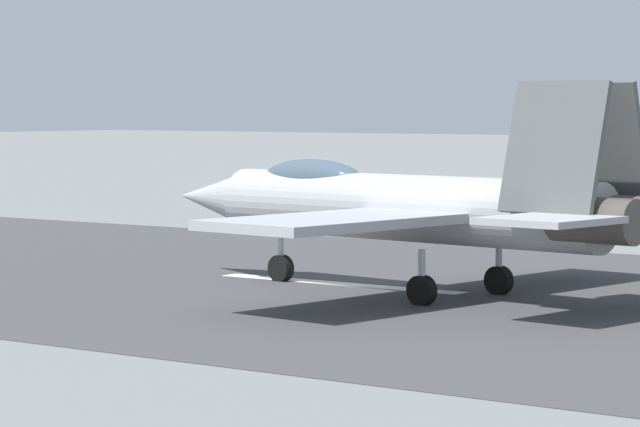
# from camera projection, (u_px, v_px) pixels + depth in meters

# --- Properties ---
(ground_plane) EXTENTS (400.00, 400.00, 0.00)m
(ground_plane) POSITION_uv_depth(u_px,v_px,m) (343.00, 285.00, 45.34)
(ground_plane) COLOR slate
(runway_strip) EXTENTS (240.00, 26.00, 0.02)m
(runway_strip) POSITION_uv_depth(u_px,v_px,m) (343.00, 284.00, 45.33)
(runway_strip) COLOR #3E3D40
(runway_strip) RESTS_ON ground
(fighter_jet) EXTENTS (16.52, 14.56, 5.55)m
(fighter_jet) POSITION_uv_depth(u_px,v_px,m) (411.00, 205.00, 42.71)
(fighter_jet) COLOR #A3A5A9
(fighter_jet) RESTS_ON ground
(marker_cone_mid) EXTENTS (0.44, 0.44, 0.55)m
(marker_cone_mid) POSITION_uv_depth(u_px,v_px,m) (459.00, 237.00, 58.20)
(marker_cone_mid) COLOR orange
(marker_cone_mid) RESTS_ON ground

